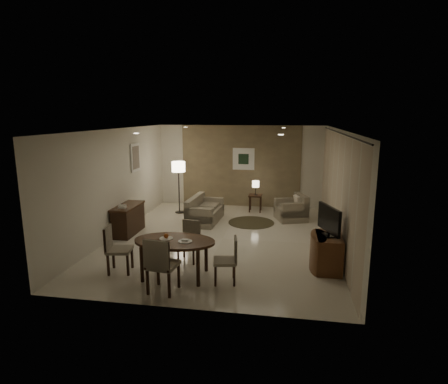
% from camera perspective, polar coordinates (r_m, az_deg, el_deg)
% --- Properties ---
extents(room_shell, '(5.50, 7.00, 2.70)m').
position_cam_1_polar(room_shell, '(9.48, 0.20, 1.43)').
color(room_shell, beige).
rests_on(room_shell, ground).
extents(taupe_accent, '(3.96, 0.03, 2.70)m').
position_cam_1_polar(taupe_accent, '(12.50, 2.54, 3.93)').
color(taupe_accent, '#7F704F').
rests_on(taupe_accent, wall_back).
extents(curtain_wall, '(0.08, 6.70, 2.58)m').
position_cam_1_polar(curtain_wall, '(9.04, 16.77, 0.22)').
color(curtain_wall, beige).
rests_on(curtain_wall, wall_right).
extents(curtain_rod, '(0.03, 6.80, 0.03)m').
position_cam_1_polar(curtain_rod, '(8.88, 17.27, 8.59)').
color(curtain_rod, black).
rests_on(curtain_rod, wall_right).
extents(art_back_frame, '(0.72, 0.03, 0.72)m').
position_cam_1_polar(art_back_frame, '(12.43, 3.00, 5.05)').
color(art_back_frame, silver).
rests_on(art_back_frame, wall_back).
extents(art_back_canvas, '(0.34, 0.01, 0.34)m').
position_cam_1_polar(art_back_canvas, '(12.41, 2.99, 5.04)').
color(art_back_canvas, black).
rests_on(art_back_canvas, wall_back).
extents(art_left_frame, '(0.03, 0.60, 0.80)m').
position_cam_1_polar(art_left_frame, '(10.93, -13.34, 5.14)').
color(art_left_frame, silver).
rests_on(art_left_frame, wall_left).
extents(art_left_canvas, '(0.01, 0.46, 0.64)m').
position_cam_1_polar(art_left_canvas, '(10.93, -13.27, 5.14)').
color(art_left_canvas, gray).
rests_on(art_left_canvas, wall_left).
extents(downlight_nl, '(0.10, 0.10, 0.01)m').
position_cam_1_polar(downlight_nl, '(7.60, -13.21, 8.69)').
color(downlight_nl, white).
rests_on(downlight_nl, ceiling).
extents(downlight_nr, '(0.10, 0.10, 0.01)m').
position_cam_1_polar(downlight_nr, '(7.01, 8.66, 8.63)').
color(downlight_nr, white).
rests_on(downlight_nr, ceiling).
extents(downlight_fl, '(0.10, 0.10, 0.01)m').
position_cam_1_polar(downlight_fl, '(11.00, -5.88, 9.80)').
color(downlight_fl, white).
rests_on(downlight_fl, ceiling).
extents(downlight_fr, '(0.10, 0.10, 0.01)m').
position_cam_1_polar(downlight_fr, '(10.61, 9.08, 9.64)').
color(downlight_fr, white).
rests_on(downlight_fr, ceiling).
extents(console_desk, '(0.48, 1.20, 0.75)m').
position_cam_1_polar(console_desk, '(10.04, -14.38, -4.07)').
color(console_desk, '#422415').
rests_on(console_desk, floor).
extents(telephone, '(0.20, 0.14, 0.09)m').
position_cam_1_polar(telephone, '(9.67, -15.23, -2.12)').
color(telephone, white).
rests_on(telephone, console_desk).
extents(tv_cabinet, '(0.48, 0.90, 0.70)m').
position_cam_1_polar(tv_cabinet, '(7.83, 15.59, -8.87)').
color(tv_cabinet, brown).
rests_on(tv_cabinet, floor).
extents(flat_tv, '(0.36, 0.85, 0.60)m').
position_cam_1_polar(flat_tv, '(7.62, 15.72, -4.15)').
color(flat_tv, black).
rests_on(flat_tv, tv_cabinet).
extents(dining_table, '(1.55, 0.97, 0.73)m').
position_cam_1_polar(dining_table, '(7.29, -7.47, -10.00)').
color(dining_table, '#422415').
rests_on(dining_table, floor).
extents(chair_near, '(0.54, 0.54, 1.01)m').
position_cam_1_polar(chair_near, '(6.69, -9.28, -10.79)').
color(chair_near, gray).
rests_on(chair_near, floor).
extents(chair_far, '(0.45, 0.45, 0.85)m').
position_cam_1_polar(chair_far, '(7.96, -5.43, -7.58)').
color(chair_far, gray).
rests_on(chair_far, floor).
extents(chair_left, '(0.53, 0.53, 0.93)m').
position_cam_1_polar(chair_left, '(7.66, -15.60, -8.40)').
color(chair_left, gray).
rests_on(chair_left, floor).
extents(chair_right, '(0.48, 0.48, 0.85)m').
position_cam_1_polar(chair_right, '(6.96, 0.12, -10.39)').
color(chair_right, gray).
rests_on(chair_right, floor).
extents(plate_a, '(0.26, 0.26, 0.02)m').
position_cam_1_polar(plate_a, '(7.26, -8.80, -7.01)').
color(plate_a, white).
rests_on(plate_a, dining_table).
extents(plate_b, '(0.26, 0.26, 0.02)m').
position_cam_1_polar(plate_b, '(7.05, -5.95, -7.49)').
color(plate_b, white).
rests_on(plate_b, dining_table).
extents(fruit_apple, '(0.09, 0.09, 0.09)m').
position_cam_1_polar(fruit_apple, '(7.24, -8.82, -6.61)').
color(fruit_apple, '#BA4D15').
rests_on(fruit_apple, plate_a).
extents(napkin, '(0.12, 0.08, 0.03)m').
position_cam_1_polar(napkin, '(7.05, -5.95, -7.31)').
color(napkin, white).
rests_on(napkin, plate_b).
extents(round_rug, '(1.31, 1.31, 0.01)m').
position_cam_1_polar(round_rug, '(10.80, 4.17, -4.64)').
color(round_rug, '#443F26').
rests_on(round_rug, floor).
extents(sofa, '(1.58, 0.85, 0.72)m').
position_cam_1_polar(sofa, '(10.81, -2.91, -2.66)').
color(sofa, gray).
rests_on(sofa, floor).
extents(armchair, '(1.03, 1.06, 0.75)m').
position_cam_1_polar(armchair, '(11.13, 10.18, -2.33)').
color(armchair, gray).
rests_on(armchair, floor).
extents(side_table, '(0.42, 0.42, 0.54)m').
position_cam_1_polar(side_table, '(11.99, 4.80, -1.69)').
color(side_table, black).
rests_on(side_table, floor).
extents(table_lamp, '(0.22, 0.22, 0.50)m').
position_cam_1_polar(table_lamp, '(11.88, 4.84, 0.75)').
color(table_lamp, '#FFEAC1').
rests_on(table_lamp, side_table).
extents(floor_lamp, '(0.41, 0.41, 1.62)m').
position_cam_1_polar(floor_lamp, '(11.76, -6.89, 0.69)').
color(floor_lamp, '#FFE5B7').
rests_on(floor_lamp, floor).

